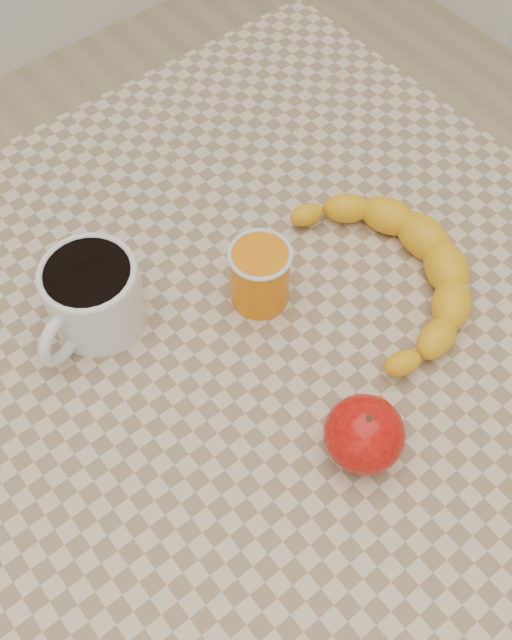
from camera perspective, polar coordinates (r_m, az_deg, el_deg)
ground at (r=1.42m, az=0.00°, el=-16.94°), size 3.00×3.00×0.00m
table at (r=0.80m, az=0.00°, el=-4.09°), size 0.80×0.80×0.75m
coffee_mug at (r=0.71m, az=-12.99°, el=1.96°), size 0.14×0.12×0.08m
orange_juice_glass at (r=0.71m, az=0.32°, el=3.62°), size 0.06×0.06×0.07m
apple at (r=0.64m, az=8.65°, el=-9.01°), size 0.08×0.08×0.07m
banana at (r=0.75m, az=10.71°, el=3.76°), size 0.39×0.41×0.04m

